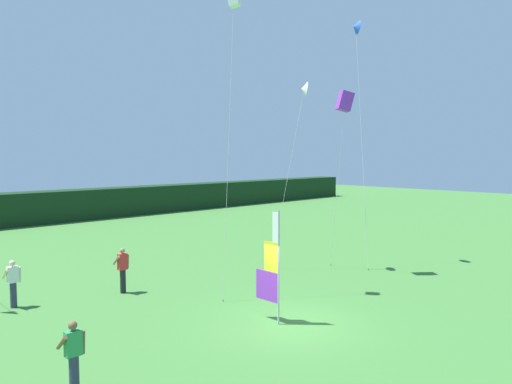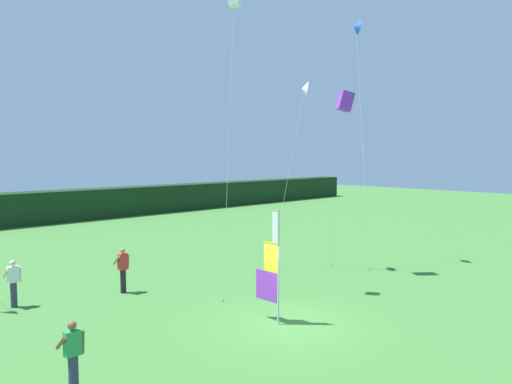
% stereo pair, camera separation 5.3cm
% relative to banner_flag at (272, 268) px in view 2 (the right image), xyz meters
% --- Properties ---
extents(ground_plane, '(120.00, 120.00, 0.00)m').
position_rel_banner_flag_xyz_m(ground_plane, '(0.28, -0.40, -1.74)').
color(ground_plane, '#3D7533').
extents(distant_treeline, '(80.00, 2.40, 2.49)m').
position_rel_banner_flag_xyz_m(distant_treeline, '(0.28, 28.21, -0.50)').
color(distant_treeline, black).
rests_on(distant_treeline, ground).
extents(banner_flag, '(0.06, 1.03, 3.64)m').
position_rel_banner_flag_xyz_m(banner_flag, '(0.00, 0.00, 0.00)').
color(banner_flag, '#B7B7BC').
rests_on(banner_flag, ground).
extents(person_near_banner, '(0.55, 0.48, 1.76)m').
position_rel_banner_flag_xyz_m(person_near_banner, '(-1.76, 6.31, -0.80)').
color(person_near_banner, black).
rests_on(person_near_banner, ground).
extents(person_mid_field, '(0.55, 0.48, 1.68)m').
position_rel_banner_flag_xyz_m(person_mid_field, '(-5.41, 7.37, -0.85)').
color(person_mid_field, '#2D334C').
rests_on(person_mid_field, ground).
extents(person_far_left, '(0.55, 0.48, 1.67)m').
position_rel_banner_flag_xyz_m(person_far_left, '(-6.54, -0.13, -0.85)').
color(person_far_left, '#2D334C').
rests_on(person_far_left, ground).
extents(kite_white_delta_0, '(1.65, 1.28, 8.73)m').
position_rel_banner_flag_xyz_m(kite_white_delta_0, '(6.32, 4.04, 6.57)').
color(kite_white_delta_0, brown).
rests_on(kite_white_delta_0, ground).
extents(kite_blue_delta_1, '(1.54, 2.11, 11.95)m').
position_rel_banner_flag_xyz_m(kite_blue_delta_1, '(9.42, 3.36, 9.76)').
color(kite_blue_delta_1, brown).
rests_on(kite_blue_delta_1, ground).
extents(kite_white_box_2, '(1.40, 0.91, 11.47)m').
position_rel_banner_flag_xyz_m(kite_white_box_2, '(1.37, 3.31, 9.29)').
color(kite_white_box_2, brown).
rests_on(kite_white_box_2, ground).
extents(kite_purple_box_3, '(1.32, 1.75, 8.18)m').
position_rel_banner_flag_xyz_m(kite_purple_box_3, '(6.94, 2.19, 5.95)').
color(kite_purple_box_3, brown).
rests_on(kite_purple_box_3, ground).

